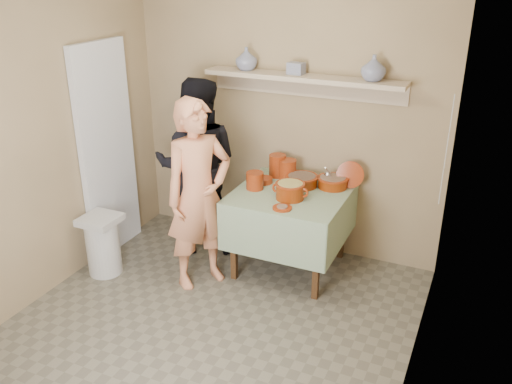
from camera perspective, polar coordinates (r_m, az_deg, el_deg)
The scene contains 22 objects.
ground at distance 4.25m, azimuth -6.24°, elevation -15.25°, with size 3.50×3.50×0.00m, color #686151.
tile_panel at distance 5.23m, azimuth -15.38°, elevation 4.15°, with size 0.06×0.70×2.00m, color silver.
plate_stack_a at distance 5.08m, azimuth 2.27°, elevation 2.80°, with size 0.16×0.16×0.21m, color maroon.
plate_stack_b at distance 5.00m, azimuth 3.35°, elevation 2.35°, with size 0.16×0.16×0.19m, color maroon.
bowl_stack at distance 4.79m, azimuth -0.12°, elevation 1.20°, with size 0.16×0.16×0.16m, color maroon.
empty_bowl at distance 4.95m, azimuth 0.82°, elevation 1.25°, with size 0.16×0.16×0.05m, color maroon.
propped_lid at distance 4.88m, azimuth 9.89°, elevation 1.81°, with size 0.24×0.24×0.02m, color maroon.
vase_right at distance 4.64m, azimuth 12.27°, elevation 12.65°, with size 0.20×0.20×0.21m, color navy.
vase_left at distance 5.00m, azimuth -1.02°, elevation 13.85°, with size 0.19×0.19×0.20m, color navy.
ceramic_box at distance 4.84m, azimuth 4.24°, elevation 12.85°, with size 0.14×0.10×0.10m, color navy.
person_cook at distance 4.55m, azimuth -6.03°, elevation -0.34°, with size 0.60×0.40×1.65m, color #E38C62.
person_helper at distance 5.16m, azimuth -6.19°, elevation 2.72°, with size 0.82×0.64×1.68m, color black.
room_shell at distance 3.49m, azimuth -7.38°, elevation 5.97°, with size 3.04×3.54×2.62m.
serving_table at distance 4.81m, azimuth 3.69°, elevation -1.30°, with size 0.97×0.97×0.76m.
cazuela_meat_a at distance 4.88m, azimuth 4.84°, elevation 1.30°, with size 0.30×0.30×0.10m.
cazuela_meat_b at distance 4.88m, azimuth 8.07°, elevation 1.12°, with size 0.28×0.28×0.10m.
ladle at distance 4.89m, azimuth 7.57°, elevation 1.85°, with size 0.08×0.26×0.19m.
cazuela_rice at distance 4.60m, azimuth 3.60°, elevation 0.27°, with size 0.33×0.25×0.14m.
front_plate at distance 4.43m, azimuth 2.78°, elevation -1.66°, with size 0.16×0.16×0.03m.
wall_shelf at distance 4.85m, azimuth 5.04°, elevation 11.67°, with size 1.80×0.25×0.21m.
trash_bin at distance 5.08m, azimuth -15.81°, elevation -5.33°, with size 0.32×0.32×0.56m.
electrical_cord at distance 4.54m, azimuth 19.41°, elevation 4.09°, with size 0.01×0.05×0.90m.
Camera 1 is at (1.77, -2.83, 2.63)m, focal length 38.00 mm.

